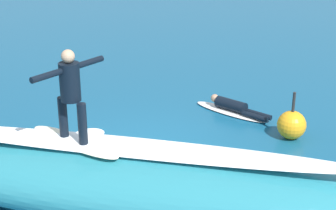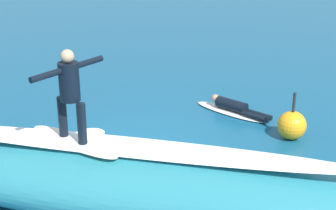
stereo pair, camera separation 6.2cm
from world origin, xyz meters
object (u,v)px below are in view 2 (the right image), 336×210
(surfboard_riding, at_px, (74,141))
(surfboard_paddling, at_px, (231,112))
(surfer_paddling, at_px, (236,107))
(buoy_marker, at_px, (292,125))
(surfer_riding, at_px, (70,89))

(surfboard_riding, height_order, surfboard_paddling, surfboard_riding)
(surfer_paddling, xyz_separation_m, buoy_marker, (-1.13, 1.53, 0.14))
(surfboard_paddling, bearing_deg, surfer_paddling, -180.00)
(surfboard_riding, xyz_separation_m, surfer_riding, (-0.00, -0.00, 1.02))
(surfboard_riding, relative_size, surfer_paddling, 1.45)
(surfer_riding, height_order, surfboard_paddling, surfer_riding)
(surfer_riding, bearing_deg, surfboard_paddling, -88.54)
(surfboard_riding, height_order, buoy_marker, surfboard_riding)
(surfboard_paddling, bearing_deg, surfer_riding, 93.69)
(surfboard_riding, bearing_deg, buoy_marker, -109.47)
(surfboard_paddling, distance_m, buoy_marker, 2.07)
(surfer_riding, distance_m, surfboard_paddling, 6.13)
(surfer_riding, relative_size, surfer_paddling, 1.12)
(surfboard_riding, height_order, surfer_paddling, surfboard_riding)
(surfboard_riding, xyz_separation_m, surfboard_paddling, (-3.51, -4.47, -1.29))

